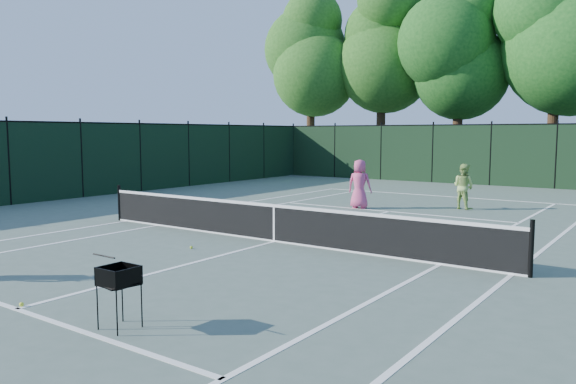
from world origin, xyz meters
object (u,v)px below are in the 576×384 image
Objects in this scene: player_pink at (360,184)px; player_green at (463,186)px; loose_ball_midcourt at (191,247)px; ball_hopper at (119,276)px; loose_ball_near_cart at (22,304)px.

player_pink is 1.09× the size of player_green.
player_green is at bearing 74.63° from loose_ball_midcourt.
player_pink reaches higher than ball_hopper.
player_green is 22.94× the size of loose_ball_near_cart.
loose_ball_near_cart is (-1.84, -14.75, -0.75)m from player_green.
player_pink is 12.93m from ball_hopper.
player_pink is 3.56m from player_green.
ball_hopper is (0.15, -14.49, -0.07)m from player_green.
player_green reaches higher than ball_hopper.
loose_ball_midcourt is at bearing 134.63° from ball_hopper.
player_green is at bearing 100.46° from ball_hopper.
player_pink reaches higher than loose_ball_midcourt.
loose_ball_midcourt is (-2.81, -10.23, -0.75)m from player_green.
loose_ball_near_cart is at bearing -162.77° from ball_hopper.
player_pink reaches higher than loose_ball_near_cart.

